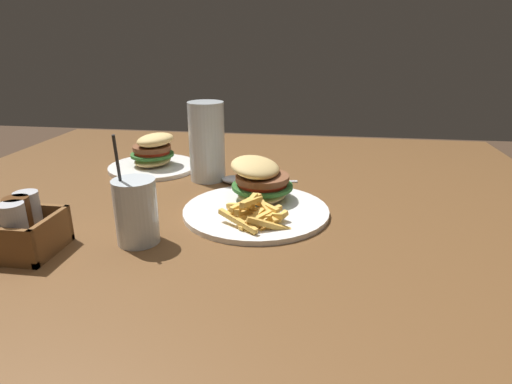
% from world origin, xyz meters
% --- Properties ---
extents(dining_table, '(1.22, 1.42, 0.74)m').
position_xyz_m(dining_table, '(0.00, 0.00, 0.63)').
color(dining_table, brown).
rests_on(dining_table, ground_plane).
extents(meal_plate_near, '(0.28, 0.28, 0.10)m').
position_xyz_m(meal_plate_near, '(-0.06, -0.06, 0.77)').
color(meal_plate_near, white).
rests_on(meal_plate_near, dining_table).
extents(beer_glass, '(0.08, 0.08, 0.18)m').
position_xyz_m(beer_glass, '(0.11, 0.08, 0.83)').
color(beer_glass, silver).
rests_on(beer_glass, dining_table).
extents(juice_glass, '(0.07, 0.07, 0.18)m').
position_xyz_m(juice_glass, '(-0.23, 0.12, 0.79)').
color(juice_glass, silver).
rests_on(juice_glass, dining_table).
extents(spoon, '(0.06, 0.18, 0.02)m').
position_xyz_m(spoon, '(0.09, 0.01, 0.75)').
color(spoon, silver).
rests_on(spoon, dining_table).
extents(meal_plate_far, '(0.22, 0.22, 0.10)m').
position_xyz_m(meal_plate_far, '(0.17, 0.24, 0.77)').
color(meal_plate_far, white).
rests_on(meal_plate_far, dining_table).
extents(condiment_caddy, '(0.10, 0.09, 0.09)m').
position_xyz_m(condiment_caddy, '(-0.29, 0.28, 0.78)').
color(condiment_caddy, brown).
rests_on(condiment_caddy, dining_table).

